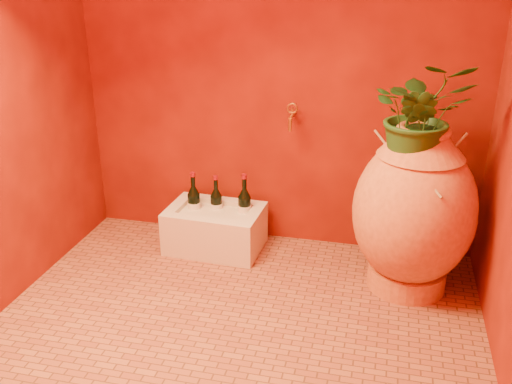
% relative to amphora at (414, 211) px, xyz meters
% --- Properties ---
extents(floor, '(2.50, 2.50, 0.00)m').
position_rel_amphora_xyz_m(floor, '(-0.85, -0.57, -0.47)').
color(floor, brown).
rests_on(floor, ground).
extents(wall_back, '(2.50, 0.02, 2.50)m').
position_rel_amphora_xyz_m(wall_back, '(-0.85, 0.43, 0.78)').
color(wall_back, '#560C04').
rests_on(wall_back, ground).
extents(amphora, '(0.80, 0.80, 0.95)m').
position_rel_amphora_xyz_m(amphora, '(0.00, 0.00, 0.00)').
color(amphora, '#D57A3C').
rests_on(amphora, floor).
extents(stone_basin, '(0.61, 0.43, 0.28)m').
position_rel_amphora_xyz_m(stone_basin, '(-1.20, 0.18, -0.34)').
color(stone_basin, beige).
rests_on(stone_basin, floor).
extents(wine_bottle_a, '(0.08, 0.08, 0.34)m').
position_rel_amphora_xyz_m(wine_bottle_a, '(-1.35, 0.22, -0.20)').
color(wine_bottle_a, black).
rests_on(wine_bottle_a, stone_basin).
extents(wine_bottle_b, '(0.09, 0.09, 0.35)m').
position_rel_amphora_xyz_m(wine_bottle_b, '(-1.02, 0.25, -0.20)').
color(wine_bottle_b, black).
rests_on(wine_bottle_b, stone_basin).
extents(wine_bottle_c, '(0.08, 0.08, 0.32)m').
position_rel_amphora_xyz_m(wine_bottle_c, '(-1.21, 0.26, -0.21)').
color(wine_bottle_c, black).
rests_on(wine_bottle_c, stone_basin).
extents(wall_tap, '(0.07, 0.14, 0.16)m').
position_rel_amphora_xyz_m(wall_tap, '(-0.75, 0.35, 0.39)').
color(wall_tap, '#AD8428').
rests_on(wall_tap, wall_back).
extents(plant_main, '(0.56, 0.51, 0.55)m').
position_rel_amphora_xyz_m(plant_main, '(-0.02, -0.01, 0.54)').
color(plant_main, '#1D4819').
rests_on(plant_main, amphora).
extents(plant_side, '(0.28, 0.27, 0.40)m').
position_rel_amphora_xyz_m(plant_side, '(-0.05, -0.04, 0.48)').
color(plant_side, '#1D4819').
rests_on(plant_side, amphora).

